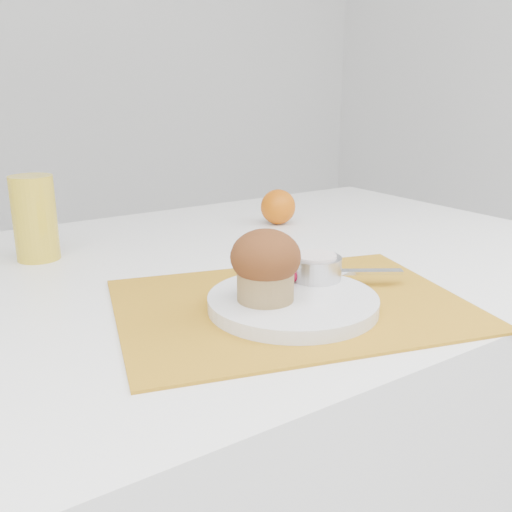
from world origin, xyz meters
TOP-DOWN VIEW (x-y plane):
  - table at (0.00, 0.05)m, footprint 1.20×0.80m
  - placemat at (-0.05, -0.15)m, footprint 0.49×0.42m
  - plate at (-0.06, -0.16)m, footprint 0.26×0.26m
  - ramekin at (0.00, -0.13)m, footprint 0.08×0.08m
  - cream at (0.00, -0.13)m, footprint 0.07×0.07m
  - raspberry_near at (-0.03, -0.12)m, footprint 0.02×0.02m
  - raspberry_far at (-0.03, -0.12)m, footprint 0.02×0.02m
  - butter_knife at (0.04, -0.13)m, footprint 0.16×0.11m
  - orange at (0.19, 0.21)m, footprint 0.07×0.07m
  - juice_glass at (-0.26, 0.23)m, footprint 0.08×0.08m
  - muffin at (-0.09, -0.16)m, footprint 0.09×0.09m

SIDE VIEW (x-z plane):
  - table at x=0.00m, z-range 0.00..0.75m
  - placemat at x=-0.05m, z-range 0.75..0.75m
  - plate at x=-0.06m, z-range 0.75..0.77m
  - butter_knife at x=0.04m, z-range 0.77..0.77m
  - raspberry_far at x=-0.03m, z-range 0.77..0.79m
  - raspberry_near at x=-0.03m, z-range 0.77..0.79m
  - orange at x=0.19m, z-range 0.75..0.82m
  - ramekin at x=0.00m, z-range 0.77..0.80m
  - cream at x=0.00m, z-range 0.80..0.80m
  - muffin at x=-0.09m, z-range 0.77..0.86m
  - juice_glass at x=-0.26m, z-range 0.75..0.88m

